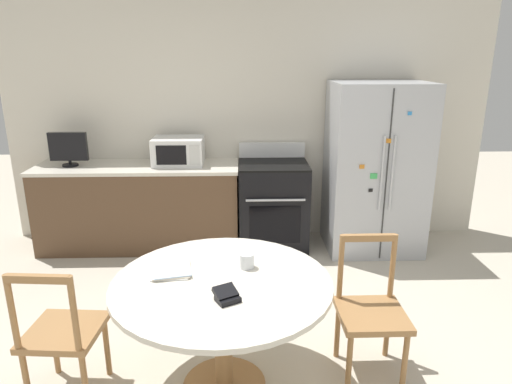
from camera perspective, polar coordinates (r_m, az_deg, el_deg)
back_wall at (r=5.05m, az=-1.01°, el=8.84°), size 5.20×0.10×2.60m
kitchen_counter at (r=5.02m, az=-14.28°, el=-1.74°), size 2.10×0.64×0.90m
refrigerator at (r=4.89m, az=14.68°, el=2.90°), size 0.96×0.79×1.75m
oven_range at (r=4.87m, az=2.14°, el=-1.54°), size 0.72×0.68×1.08m
microwave at (r=4.83m, az=-9.66°, el=5.08°), size 0.52×0.40×0.28m
countertop_tv at (r=5.04m, az=-22.41°, el=5.10°), size 0.38×0.16×0.35m
dining_table at (r=2.79m, az=-4.23°, el=-13.37°), size 1.30×1.30×0.74m
dining_chair_right at (r=3.10m, az=14.14°, el=-14.31°), size 0.42×0.42×0.90m
dining_chair_left at (r=3.04m, az=-23.09°, el=-15.98°), size 0.45×0.45×0.90m
candle_glass at (r=2.86m, az=-1.15°, el=-8.69°), size 0.09×0.09×0.09m
wallet at (r=2.52m, az=-3.70°, el=-12.80°), size 0.17×0.17×0.07m
mail_stack at (r=2.89m, az=-10.51°, el=-9.30°), size 0.28×0.34×0.02m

